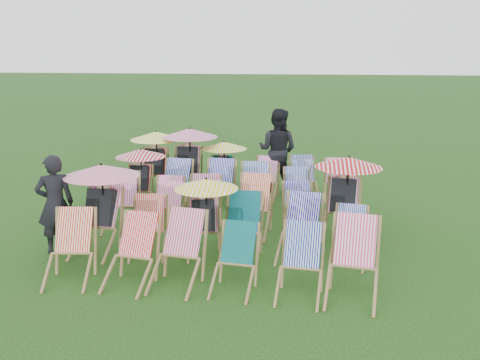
# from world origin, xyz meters

# --- Properties ---
(ground) EXTENTS (100.00, 100.00, 0.00)m
(ground) POSITION_xyz_m (0.00, 0.00, 0.00)
(ground) COLOR black
(ground) RESTS_ON ground
(deckchair_0) EXTENTS (0.72, 0.94, 0.95)m
(deckchair_0) POSITION_xyz_m (-1.99, -2.20, 0.48)
(deckchair_0) COLOR olive
(deckchair_0) RESTS_ON ground
(deckchair_1) EXTENTS (0.75, 0.95, 0.93)m
(deckchair_1) POSITION_xyz_m (-1.10, -2.23, 0.47)
(deckchair_1) COLOR olive
(deckchair_1) RESTS_ON ground
(deckchair_2) EXTENTS (0.79, 1.00, 0.98)m
(deckchair_2) POSITION_xyz_m (-0.46, -2.18, 0.49)
(deckchair_2) COLOR olive
(deckchair_2) RESTS_ON ground
(deckchair_3) EXTENTS (0.67, 0.86, 0.86)m
(deckchair_3) POSITION_xyz_m (0.34, -2.25, 0.43)
(deckchair_3) COLOR olive
(deckchair_3) RESTS_ON ground
(deckchair_4) EXTENTS (0.70, 0.90, 0.91)m
(deckchair_4) POSITION_xyz_m (1.22, -2.33, 0.46)
(deckchair_4) COLOR olive
(deckchair_4) RESTS_ON ground
(deckchair_5) EXTENTS (0.82, 1.04, 1.03)m
(deckchair_5) POSITION_xyz_m (1.90, -2.33, 0.51)
(deckchair_5) COLOR olive
(deckchair_5) RESTS_ON ground
(deckchair_6) EXTENTS (1.19, 1.25, 1.41)m
(deckchair_6) POSITION_xyz_m (-1.98, -1.10, 0.74)
(deckchair_6) COLOR olive
(deckchair_6) RESTS_ON ground
(deckchair_7) EXTENTS (0.68, 0.88, 0.89)m
(deckchair_7) POSITION_xyz_m (-1.17, -1.13, 0.44)
(deckchair_7) COLOR olive
(deckchair_7) RESTS_ON ground
(deckchair_8) EXTENTS (1.01, 1.09, 1.20)m
(deckchair_8) POSITION_xyz_m (-0.29, -0.98, 0.63)
(deckchair_8) COLOR olive
(deckchair_8) RESTS_ON ground
(deckchair_9) EXTENTS (0.68, 0.92, 0.97)m
(deckchair_9) POSITION_xyz_m (0.31, -1.09, 0.48)
(deckchair_9) COLOR olive
(deckchair_9) RESTS_ON ground
(deckchair_10) EXTENTS (0.80, 0.99, 0.96)m
(deckchair_10) POSITION_xyz_m (1.20, -1.05, 0.48)
(deckchair_10) COLOR olive
(deckchair_10) RESTS_ON ground
(deckchair_11) EXTENTS (0.67, 0.84, 0.83)m
(deckchair_11) POSITION_xyz_m (1.95, -1.12, 0.41)
(deckchair_11) COLOR olive
(deckchair_11) RESTS_ON ground
(deckchair_12) EXTENTS (0.75, 0.97, 0.97)m
(deckchair_12) POSITION_xyz_m (-2.00, 0.02, 0.48)
(deckchair_12) COLOR olive
(deckchair_12) RESTS_ON ground
(deckchair_13) EXTENTS (0.59, 0.82, 0.89)m
(deckchair_13) POSITION_xyz_m (-1.18, 0.12, 0.44)
(deckchair_13) COLOR olive
(deckchair_13) RESTS_ON ground
(deckchair_14) EXTENTS (0.69, 0.91, 0.94)m
(deckchair_14) POSITION_xyz_m (-0.49, 0.08, 0.47)
(deckchair_14) COLOR olive
(deckchair_14) RESTS_ON ground
(deckchair_15) EXTENTS (0.76, 0.98, 0.99)m
(deckchair_15) POSITION_xyz_m (0.38, 0.00, 0.50)
(deckchair_15) COLOR olive
(deckchair_15) RESTS_ON ground
(deckchair_16) EXTENTS (0.70, 0.88, 0.87)m
(deckchair_16) POSITION_xyz_m (1.20, 0.05, 0.44)
(deckchair_16) COLOR olive
(deckchair_16) RESTS_ON ground
(deckchair_17) EXTENTS (1.16, 1.23, 1.37)m
(deckchair_17) POSITION_xyz_m (1.95, 0.10, 0.72)
(deckchair_17) COLOR olive
(deckchair_17) RESTS_ON ground
(deckchair_18) EXTENTS (1.00, 1.06, 1.19)m
(deckchair_18) POSITION_xyz_m (-2.04, 1.28, 0.63)
(deckchair_18) COLOR olive
(deckchair_18) RESTS_ON ground
(deckchair_19) EXTENTS (0.75, 0.97, 0.98)m
(deckchair_19) POSITION_xyz_m (-1.31, 1.14, 0.49)
(deckchair_19) COLOR olive
(deckchair_19) RESTS_ON ground
(deckchair_20) EXTENTS (0.71, 0.95, 0.98)m
(deckchair_20) POSITION_xyz_m (-0.42, 1.26, 0.49)
(deckchair_20) COLOR olive
(deckchair_20) RESTS_ON ground
(deckchair_21) EXTENTS (0.70, 0.92, 0.95)m
(deckchair_21) POSITION_xyz_m (0.34, 1.19, 0.48)
(deckchair_21) COLOR olive
(deckchair_21) RESTS_ON ground
(deckchair_22) EXTENTS (0.61, 0.82, 0.86)m
(deckchair_22) POSITION_xyz_m (1.14, 1.23, 0.43)
(deckchair_22) COLOR olive
(deckchair_22) RESTS_ON ground
(deckchair_23) EXTENTS (0.65, 0.84, 0.84)m
(deckchair_23) POSITION_xyz_m (1.98, 1.17, 0.42)
(deckchair_23) COLOR olive
(deckchair_23) RESTS_ON ground
(deckchair_24) EXTENTS (1.14, 1.22, 1.36)m
(deckchair_24) POSITION_xyz_m (-2.03, 2.45, 0.72)
(deckchair_24) COLOR olive
(deckchair_24) RESTS_ON ground
(deckchair_25) EXTENTS (1.22, 1.29, 1.45)m
(deckchair_25) POSITION_xyz_m (-1.27, 2.40, 0.76)
(deckchair_25) COLOR olive
(deckchair_25) RESTS_ON ground
(deckchair_26) EXTENTS (0.99, 1.03, 1.17)m
(deckchair_26) POSITION_xyz_m (-0.50, 2.40, 0.62)
(deckchair_26) COLOR olive
(deckchair_26) RESTS_ON ground
(deckchair_27) EXTENTS (0.66, 0.85, 0.85)m
(deckchair_27) POSITION_xyz_m (0.45, 2.26, 0.43)
(deckchair_27) COLOR olive
(deckchair_27) RESTS_ON ground
(deckchair_28) EXTENTS (0.73, 0.91, 0.89)m
(deckchair_28) POSITION_xyz_m (1.30, 2.28, 0.45)
(deckchair_28) COLOR olive
(deckchair_28) RESTS_ON ground
(deckchair_29) EXTENTS (0.55, 0.77, 0.83)m
(deckchair_29) POSITION_xyz_m (1.98, 2.34, 0.42)
(deckchair_29) COLOR olive
(deckchair_29) RESTS_ON ground
(person_left) EXTENTS (0.69, 0.61, 1.59)m
(person_left) POSITION_xyz_m (-2.64, -1.19, 0.80)
(person_left) COLOR black
(person_left) RESTS_ON ground
(person_rear) EXTENTS (1.08, 0.95, 1.87)m
(person_rear) POSITION_xyz_m (0.68, 2.88, 0.93)
(person_rear) COLOR black
(person_rear) RESTS_ON ground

